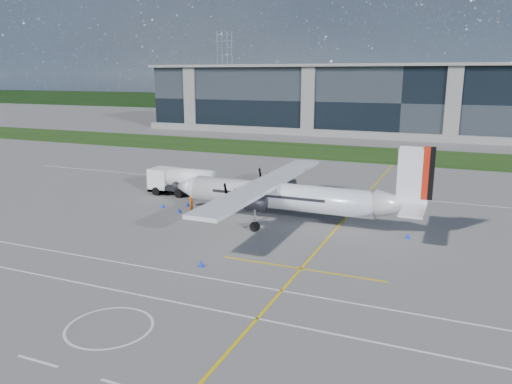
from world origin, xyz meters
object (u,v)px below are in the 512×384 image
object	(u,v)px
baggage_tug	(241,197)
safety_cone_stbdwing	(304,190)
ground_crew_person	(191,203)
fuel_tanker_truck	(178,181)
turboprop_aircraft	(290,181)
safety_cone_tail	(408,236)
safety_cone_fwd	(163,205)
safety_cone_nose_port	(180,210)
pylon_west	(225,70)
safety_cone_nose_stbd	(188,204)
safety_cone_portwing	(201,263)

from	to	relation	value
baggage_tug	safety_cone_stbdwing	distance (m)	9.50
safety_cone_stbdwing	ground_crew_person	bearing A→B (deg)	-120.25
fuel_tanker_truck	turboprop_aircraft	bearing A→B (deg)	-19.11
fuel_tanker_truck	safety_cone_tail	xyz separation A→B (m)	(25.84, -6.00, -1.31)
baggage_tug	safety_cone_stbdwing	size ratio (longest dim) A/B	5.93
fuel_tanker_truck	safety_cone_stbdwing	world-z (taller)	fuel_tanker_truck
safety_cone_fwd	safety_cone_stbdwing	bearing A→B (deg)	48.31
turboprop_aircraft	safety_cone_nose_port	world-z (taller)	turboprop_aircraft
fuel_tanker_truck	baggage_tug	xyz separation A→B (m)	(8.58, -1.54, -0.67)
pylon_west	fuel_tanker_truck	bearing A→B (deg)	-65.70
safety_cone_nose_stbd	pylon_west	bearing A→B (deg)	114.89
safety_cone_fwd	safety_cone_nose_stbd	distance (m)	2.54
ground_crew_person	safety_cone_fwd	world-z (taller)	ground_crew_person
safety_cone_stbdwing	safety_cone_nose_stbd	size ratio (longest dim) A/B	1.00
fuel_tanker_truck	safety_cone_stbdwing	xyz separation A→B (m)	(12.66, 7.00, -1.31)
safety_cone_stbdwing	fuel_tanker_truck	bearing A→B (deg)	-151.05
fuel_tanker_truck	safety_cone_portwing	world-z (taller)	fuel_tanker_truck
turboprop_aircraft	safety_cone_tail	world-z (taller)	turboprop_aircraft
safety_cone_fwd	safety_cone_stbdwing	world-z (taller)	same
turboprop_aircraft	safety_cone_stbdwing	distance (m)	13.02
pylon_west	safety_cone_portwing	bearing A→B (deg)	-64.27
ground_crew_person	safety_cone_nose_stbd	distance (m)	2.49
fuel_tanker_truck	safety_cone_nose_stbd	xyz separation A→B (m)	(3.61, -4.05, -1.31)
pylon_west	safety_cone_nose_port	bearing A→B (deg)	-65.32
safety_cone_tail	safety_cone_nose_stbd	world-z (taller)	same
fuel_tanker_truck	safety_cone_portwing	bearing A→B (deg)	-54.38
baggage_tug	safety_cone_nose_port	distance (m)	6.69
safety_cone_fwd	safety_cone_nose_stbd	bearing A→B (deg)	34.83
safety_cone_nose_port	safety_cone_portwing	distance (m)	14.73
fuel_tanker_truck	ground_crew_person	bearing A→B (deg)	-48.97
turboprop_aircraft	ground_crew_person	distance (m)	10.47
turboprop_aircraft	safety_cone_fwd	xyz separation A→B (m)	(-13.64, -0.24, -3.59)
safety_cone_tail	safety_cone_portwing	bearing A→B (deg)	-136.54
pylon_west	safety_cone_portwing	xyz separation A→B (m)	(76.32, -158.35, -14.75)
safety_cone_tail	safety_cone_portwing	size ratio (longest dim) A/B	1.00
turboprop_aircraft	safety_cone_stbdwing	xyz separation A→B (m)	(-2.50, 12.26, -3.59)
fuel_tanker_truck	baggage_tug	world-z (taller)	fuel_tanker_truck
safety_cone_stbdwing	pylon_west	bearing A→B (deg)	119.70
fuel_tanker_truck	safety_cone_stbdwing	distance (m)	14.53
turboprop_aircraft	ground_crew_person	world-z (taller)	turboprop_aircraft
pylon_west	safety_cone_tail	xyz separation A→B (m)	(89.15, -146.19, -14.75)
safety_cone_fwd	ground_crew_person	bearing A→B (deg)	-6.33
baggage_tug	ground_crew_person	xyz separation A→B (m)	(-3.44, -4.36, 0.04)
baggage_tug	safety_cone_stbdwing	xyz separation A→B (m)	(4.09, 8.55, -0.64)
turboprop_aircraft	fuel_tanker_truck	bearing A→B (deg)	160.89
safety_cone_tail	turboprop_aircraft	bearing A→B (deg)	175.98
safety_cone_tail	safety_cone_stbdwing	size ratio (longest dim) A/B	1.00
safety_cone_nose_stbd	safety_cone_stbdwing	bearing A→B (deg)	50.69
ground_crew_person	safety_cone_nose_port	bearing A→B (deg)	109.40
baggage_tug	safety_cone_fwd	distance (m)	8.11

